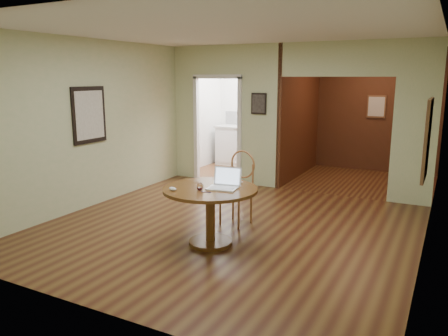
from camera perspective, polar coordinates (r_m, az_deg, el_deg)
The scene contains 11 objects.
floor at distance 6.21m, azimuth 0.32°, elevation -7.94°, with size 5.00×5.00×0.00m, color #452113.
room_shell at distance 8.90m, azimuth 6.90°, elevation 6.52°, with size 5.20×7.50×5.00m.
dining_table at distance 5.50m, azimuth -1.80°, elevation -4.54°, with size 1.19×1.19×0.74m.
chair at distance 6.29m, azimuth 1.91°, elevation -2.04°, with size 0.51×0.51×1.07m.
open_laptop at distance 5.42m, azimuth 0.09°, elevation -1.94°, with size 0.39×0.36×0.25m.
closed_laptop at distance 5.63m, azimuth 0.53°, elevation -1.99°, with size 0.33×0.21×0.03m, color #B6B6BB.
mouse at distance 5.34m, azimuth -6.73°, elevation -2.72°, with size 0.11×0.06×0.05m, color white.
wine_glass at distance 5.32m, azimuth -3.18°, elevation -2.43°, with size 0.09×0.09×0.10m, color white, non-canonical shape.
pen at distance 5.24m, azimuth -2.36°, elevation -3.16°, with size 0.01×0.01×0.12m, color #0C0C55.
kitchen_cabinet at distance 10.34m, azimuth 4.42°, elevation 2.77°, with size 2.06×0.60×0.94m.
grocery_bag at distance 10.04m, azimuth 7.68°, elevation 5.99°, with size 0.30×0.26×0.30m, color tan.
Camera 1 is at (2.69, -5.18, 2.10)m, focal length 35.00 mm.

